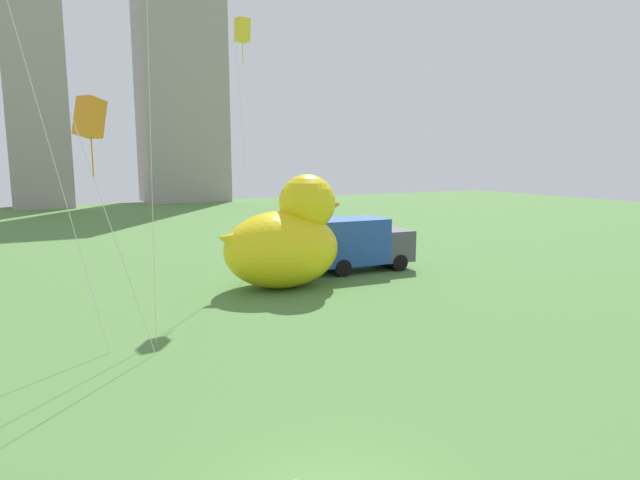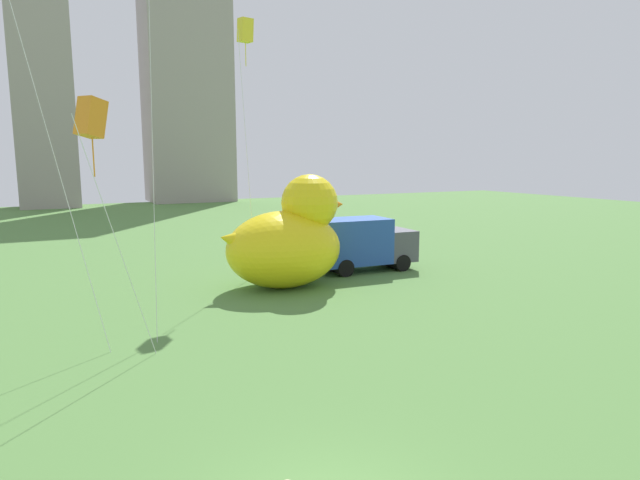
% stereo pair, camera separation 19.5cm
% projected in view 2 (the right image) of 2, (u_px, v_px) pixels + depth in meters
% --- Properties ---
extents(giant_inflatable_duck, '(6.38, 4.09, 5.29)m').
position_uv_depth(giant_inflatable_duck, '(288.00, 240.00, 24.91)').
color(giant_inflatable_duck, yellow).
rests_on(giant_inflatable_duck, ground).
extents(box_truck, '(5.71, 2.62, 2.85)m').
position_uv_depth(box_truck, '(361.00, 244.00, 28.63)').
color(box_truck, '#264CA5').
rests_on(box_truck, ground).
extents(kite_orange, '(1.99, 1.90, 7.79)m').
position_uv_depth(kite_orange, '(91.00, 119.00, 15.33)').
color(kite_orange, silver).
rests_on(kite_orange, ground).
extents(kite_yellow, '(0.80, 0.82, 12.81)m').
position_uv_depth(kite_yellow, '(245.00, 32.00, 26.04)').
color(kite_yellow, silver).
rests_on(kite_yellow, ground).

